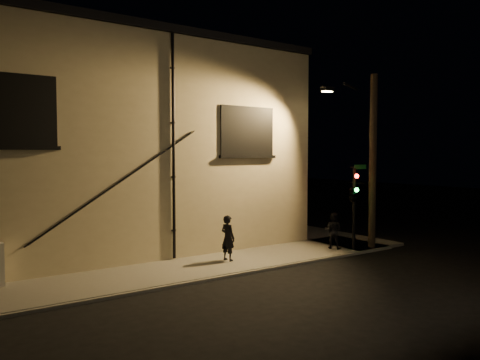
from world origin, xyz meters
TOP-DOWN VIEW (x-y plane):
  - ground at (0.00, 0.00)m, footprint 90.00×90.00m
  - sidewalk at (1.22, 4.39)m, footprint 21.00×16.00m
  - building at (-3.00, 8.99)m, footprint 16.20×12.23m
  - pedestrian_a at (-0.28, 1.59)m, footprint 0.53×0.69m
  - pedestrian_b at (4.55, 0.96)m, footprint 0.85×0.91m
  - traffic_signal at (4.92, 0.23)m, footprint 1.30×2.06m
  - streetlamp_pole at (6.00, 0.27)m, footprint 2.03×1.39m

SIDE VIEW (x-z plane):
  - ground at x=0.00m, z-range 0.00..0.00m
  - sidewalk at x=1.22m, z-range 0.00..0.12m
  - pedestrian_b at x=4.55m, z-range 0.12..1.62m
  - pedestrian_a at x=-0.28m, z-range 0.12..1.80m
  - traffic_signal at x=4.92m, z-range 0.73..4.21m
  - streetlamp_pole at x=6.00m, z-range 0.21..7.57m
  - building at x=-3.00m, z-range 0.00..8.80m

